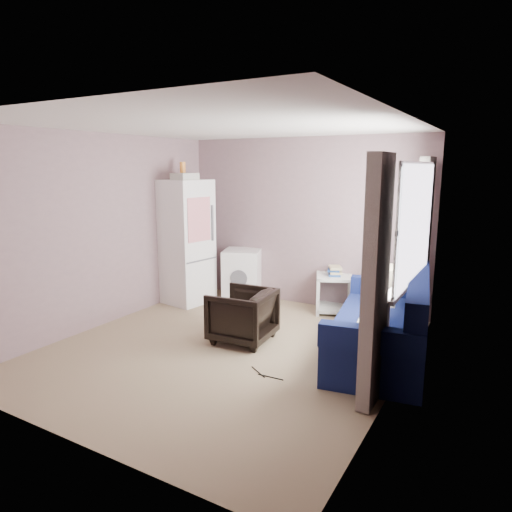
% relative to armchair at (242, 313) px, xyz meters
% --- Properties ---
extents(room, '(3.84, 4.24, 2.54)m').
position_rel_armchair_xyz_m(room, '(-0.01, -0.31, 0.90)').
color(room, '#998364').
rests_on(room, ground).
extents(armchair, '(0.69, 0.73, 0.70)m').
position_rel_armchair_xyz_m(armchair, '(0.00, 0.00, 0.00)').
color(armchair, black).
rests_on(armchair, ground).
extents(fridge, '(0.75, 0.74, 2.14)m').
position_rel_armchair_xyz_m(fridge, '(-1.59, 0.97, 0.60)').
color(fridge, white).
rests_on(fridge, ground).
extents(washing_machine, '(0.72, 0.72, 0.79)m').
position_rel_armchair_xyz_m(washing_machine, '(-0.93, 1.53, 0.06)').
color(washing_machine, white).
rests_on(washing_machine, ground).
extents(side_table, '(0.65, 0.65, 0.68)m').
position_rel_armchair_xyz_m(side_table, '(0.57, 1.60, -0.03)').
color(side_table, silver).
rests_on(side_table, ground).
extents(sofa, '(1.26, 2.20, 0.93)m').
position_rel_armchair_xyz_m(sofa, '(1.62, 0.37, -0.01)').
color(sofa, navy).
rests_on(sofa, ground).
extents(window_dressing, '(0.17, 2.62, 2.18)m').
position_rel_armchair_xyz_m(window_dressing, '(1.76, 0.39, 0.76)').
color(window_dressing, white).
rests_on(window_dressing, ground).
extents(floor_cables, '(0.42, 0.16, 0.01)m').
position_rel_armchair_xyz_m(floor_cables, '(0.68, -0.69, -0.35)').
color(floor_cables, black).
rests_on(floor_cables, ground).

